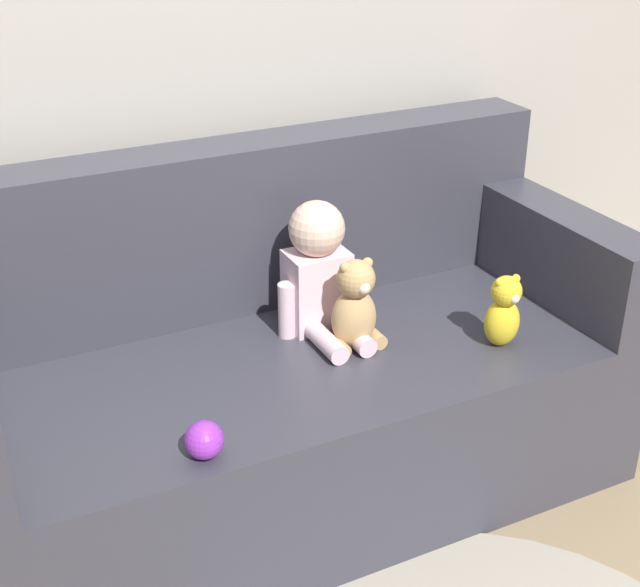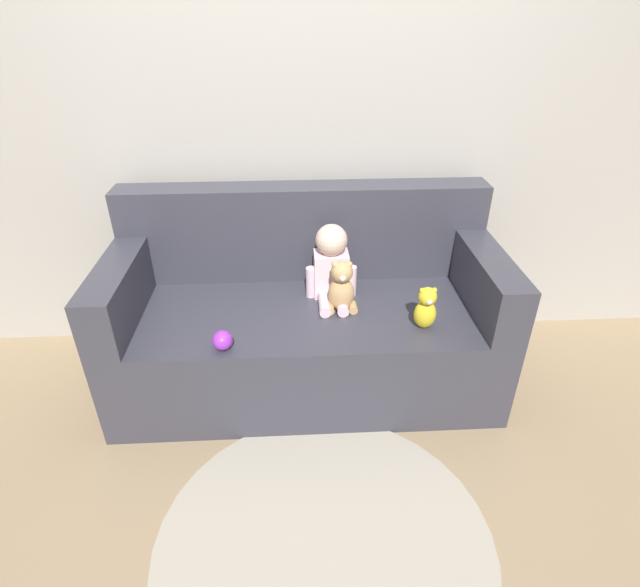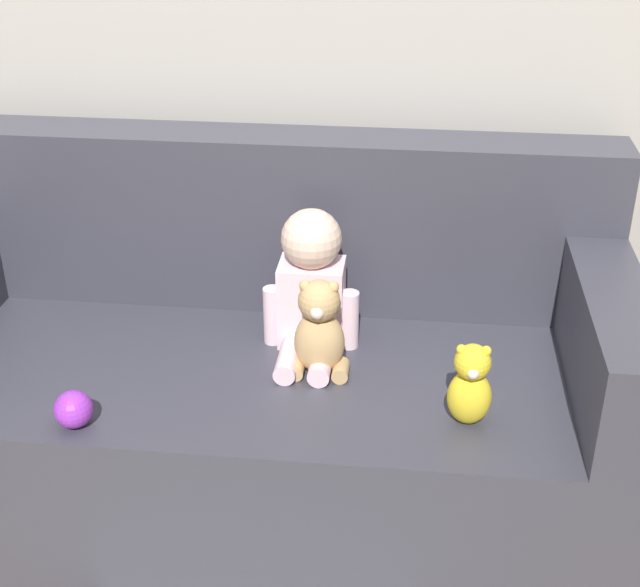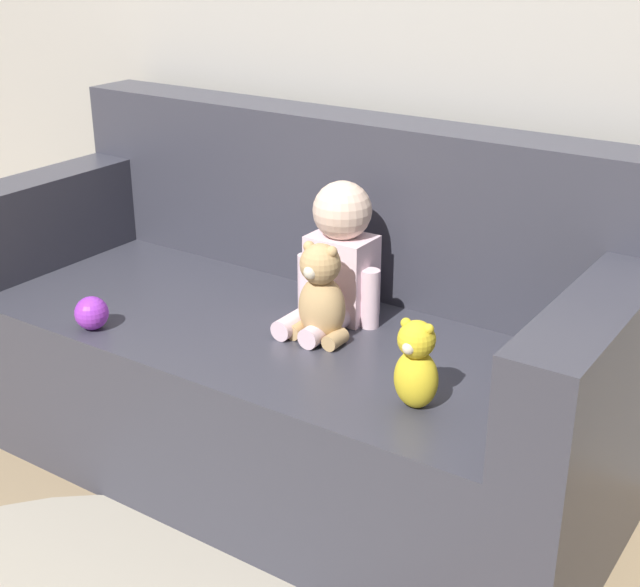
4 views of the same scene
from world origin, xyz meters
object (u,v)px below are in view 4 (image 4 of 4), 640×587
plush_toy_side (416,365)px  toy_ball (92,313)px  person_baby (339,259)px  couch (294,350)px  teddy_bear_brown (321,295)px

plush_toy_side → toy_ball: (-0.91, -0.11, -0.06)m
person_baby → couch: bearing=-167.7°
couch → toy_ball: size_ratio=21.07×
teddy_bear_brown → toy_ball: teddy_bear_brown is taller
couch → person_baby: bearing=12.3°
person_baby → toy_ball: person_baby is taller
teddy_bear_brown → plush_toy_side: 0.41m
toy_ball → teddy_bear_brown: bearing=28.0°
couch → plush_toy_side: couch is taller
person_baby → toy_ball: 0.67m
teddy_bear_brown → person_baby: bearing=105.1°
teddy_bear_brown → couch: bearing=146.4°
couch → plush_toy_side: size_ratio=8.95×
person_baby → plush_toy_side: 0.52m
person_baby → teddy_bear_brown: person_baby is taller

